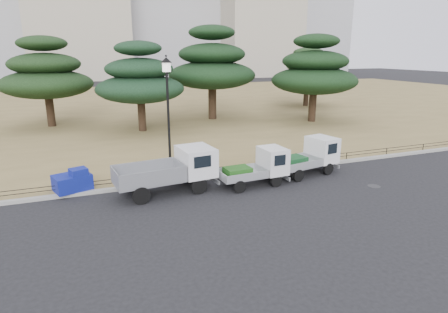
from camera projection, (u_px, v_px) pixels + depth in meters
name	position (u px, v px, depth m)	size (l,w,h in m)	color
ground	(240.00, 195.00, 16.80)	(220.00, 220.00, 0.00)	black
lawn	(138.00, 106.00, 44.31)	(120.00, 56.00, 0.15)	olive
curb	(220.00, 177.00, 19.12)	(120.00, 0.25, 0.16)	gray
truck_large	(172.00, 169.00, 16.98)	(4.68, 2.25, 1.97)	black
truck_kei_front	(258.00, 167.00, 17.97)	(3.40, 1.62, 1.76)	black
truck_kei_rear	(309.00, 156.00, 19.64)	(3.77, 2.14, 1.86)	black
street_lamp	(168.00, 99.00, 17.46)	(0.52, 0.52, 5.85)	black
pipe_fence	(219.00, 169.00, 19.16)	(38.00, 0.04, 0.40)	black
tarp_pile	(73.00, 181.00, 16.97)	(1.82, 1.56, 1.03)	navy
manhole	(374.00, 186.00, 17.96)	(0.60, 0.60, 0.01)	#2D2D30
pine_west_near	(46.00, 75.00, 30.72)	(7.39, 7.39, 7.39)	black
pine_center_left	(140.00, 80.00, 28.93)	(6.83, 6.83, 6.94)	black
pine_center_right	(212.00, 66.00, 34.09)	(7.96, 7.96, 8.44)	black
pine_east_near	(315.00, 72.00, 32.98)	(7.56, 7.56, 7.63)	black
pine_east_far	(307.00, 73.00, 43.16)	(6.58, 6.58, 6.61)	black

